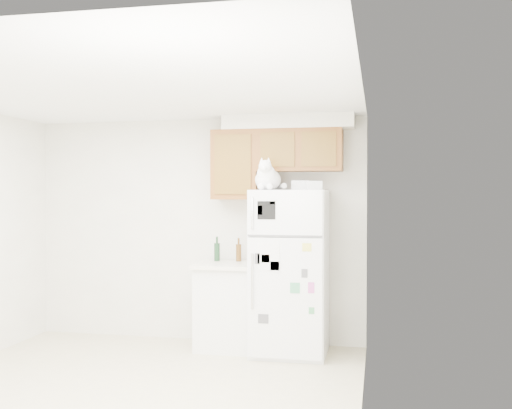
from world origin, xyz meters
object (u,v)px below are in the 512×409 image
(base_counter, at_px, (227,305))
(storage_box_front, at_px, (314,185))
(cat, at_px, (268,178))
(storage_box_back, at_px, (301,185))
(bottle_amber, at_px, (239,250))
(refrigerator, at_px, (290,272))
(bottle_green, at_px, (217,249))

(base_counter, height_order, storage_box_front, storage_box_front)
(cat, xyz_separation_m, storage_box_back, (0.31, 0.26, -0.07))
(storage_box_front, relative_size, bottle_amber, 0.59)
(cat, bearing_deg, refrigerator, 32.20)
(refrigerator, height_order, bottle_green, refrigerator)
(refrigerator, distance_m, bottle_amber, 0.68)
(storage_box_back, bearing_deg, base_counter, -175.31)
(storage_box_front, bearing_deg, refrigerator, 132.41)
(bottle_green, bearing_deg, refrigerator, -14.64)
(storage_box_back, height_order, bottle_amber, storage_box_back)
(storage_box_back, bearing_deg, cat, -138.99)
(base_counter, xyz_separation_m, cat, (0.48, -0.21, 1.36))
(storage_box_back, height_order, storage_box_front, storage_box_back)
(base_counter, bearing_deg, bottle_amber, 63.88)
(refrigerator, bearing_deg, base_counter, 173.91)
(refrigerator, relative_size, storage_box_front, 11.33)
(bottle_green, relative_size, bottle_amber, 1.05)
(cat, height_order, storage_box_front, cat)
(refrigerator, height_order, storage_box_front, storage_box_front)
(storage_box_front, bearing_deg, base_counter, 149.35)
(base_counter, distance_m, bottle_amber, 0.62)
(refrigerator, distance_m, cat, 1.00)
(refrigerator, relative_size, bottle_green, 6.30)
(storage_box_front, bearing_deg, bottle_green, 144.09)
(base_counter, xyz_separation_m, bottle_green, (-0.16, 0.15, 0.59))
(base_counter, bearing_deg, refrigerator, -6.09)
(refrigerator, xyz_separation_m, cat, (-0.21, -0.13, 0.97))
(cat, relative_size, storage_box_back, 2.61)
(bottle_green, bearing_deg, storage_box_back, -5.99)
(bottle_amber, bearing_deg, storage_box_back, -9.87)
(cat, height_order, bottle_green, cat)
(base_counter, bearing_deg, storage_box_front, -13.41)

